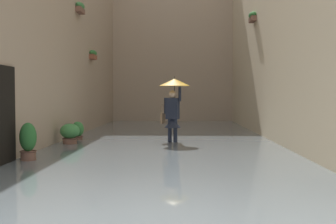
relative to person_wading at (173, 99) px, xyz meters
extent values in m
plane|color=#605B56|center=(0.21, -1.20, -1.47)|extent=(60.00, 60.00, 0.00)
cube|color=slate|center=(0.21, -1.20, -1.40)|extent=(7.34, 24.61, 0.15)
cube|color=brown|center=(-2.96, -3.56, 3.00)|extent=(0.20, 0.70, 0.18)
ellipsoid|color=#387F3D|center=(-2.96, -3.56, 3.16)|extent=(0.28, 0.76, 0.24)
cube|color=tan|center=(4.38, -1.20, 2.95)|extent=(1.80, 22.61, 8.84)
cube|color=black|center=(3.46, 4.21, -0.37)|extent=(0.08, 1.10, 2.20)
cube|color=brown|center=(3.38, -2.42, 3.15)|extent=(0.20, 0.70, 0.18)
ellipsoid|color=#428947|center=(3.38, -2.42, 3.31)|extent=(0.28, 0.76, 0.24)
cube|color=#9E563D|center=(3.38, -4.67, 1.68)|extent=(0.20, 0.70, 0.18)
ellipsoid|color=#387F3D|center=(3.38, -4.67, 1.84)|extent=(0.28, 0.76, 0.24)
cube|color=tan|center=(0.21, -11.41, 3.42)|extent=(10.14, 1.80, 9.79)
cube|color=#4C4233|center=(0.11, -0.04, -1.42)|extent=(0.18, 0.26, 0.10)
cylinder|color=#1E2333|center=(0.11, -0.04, -0.99)|extent=(0.15, 0.15, 0.76)
cube|color=#4C4233|center=(-0.06, 0.02, -1.42)|extent=(0.18, 0.26, 0.10)
cylinder|color=#1E2333|center=(-0.06, 0.02, -0.99)|extent=(0.15, 0.15, 0.76)
cube|color=#1E2333|center=(0.02, -0.01, -0.29)|extent=(0.43, 0.33, 0.64)
cone|color=#1E2333|center=(0.02, -0.01, -0.73)|extent=(0.63, 0.63, 0.28)
sphere|color=#DBB293|center=(0.02, -0.01, 0.14)|extent=(0.23, 0.23, 0.23)
cylinder|color=#1E2333|center=(-0.19, 0.06, 0.15)|extent=(0.11, 0.11, 0.44)
cylinder|color=#1E2333|center=(0.24, -0.08, -0.21)|extent=(0.11, 0.11, 0.48)
cylinder|color=black|center=(-0.03, 0.01, 0.26)|extent=(0.02, 0.02, 0.47)
cone|color=gold|center=(-0.03, 0.01, 0.50)|extent=(0.95, 0.95, 0.22)
cylinder|color=black|center=(-0.03, 0.01, 0.64)|extent=(0.01, 0.01, 0.08)
cube|color=#8C6B4C|center=(0.32, -0.09, -0.59)|extent=(0.15, 0.28, 0.32)
torus|color=#8C6B4C|center=(0.32, -0.09, -0.31)|extent=(0.11, 0.29, 0.30)
cylinder|color=brown|center=(3.10, -0.74, -1.35)|extent=(0.32, 0.32, 0.24)
torus|color=brown|center=(3.10, -0.74, -1.23)|extent=(0.35, 0.35, 0.04)
ellipsoid|color=#387F3D|center=(3.10, -0.74, -0.99)|extent=(0.39, 0.39, 0.49)
cylinder|color=brown|center=(3.14, 3.67, -1.30)|extent=(0.33, 0.33, 0.35)
torus|color=brown|center=(3.14, 3.67, -1.13)|extent=(0.36, 0.36, 0.04)
ellipsoid|color=#2D7033|center=(3.14, 3.67, -0.81)|extent=(0.37, 0.37, 0.63)
cylinder|color=brown|center=(3.04, 0.48, -1.32)|extent=(0.41, 0.41, 0.30)
torus|color=brown|center=(3.04, 0.48, -1.17)|extent=(0.45, 0.45, 0.04)
ellipsoid|color=#428947|center=(3.04, 0.48, -0.95)|extent=(0.57, 0.57, 0.44)
camera|label=1|loc=(-0.20, 12.96, 0.12)|focal=45.84mm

